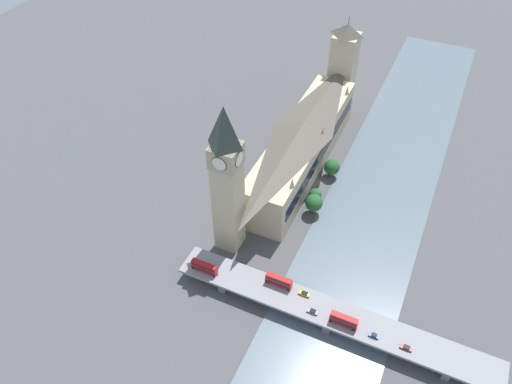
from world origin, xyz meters
The scene contains 16 objects.
ground_plane centered at (0.00, 0.00, 0.00)m, with size 600.00×600.00×0.00m, color #4C4C4F.
river_water centered at (-30.53, 0.00, 0.15)m, with size 49.07×360.00×0.30m, color slate.
parliament_hall centered at (14.04, -8.00, 14.30)m, with size 22.55×107.89×28.75m.
clock_tower centered at (24.14, 55.24, 39.44)m, with size 11.77×11.77×74.36m.
victoria_tower centered at (14.10, -72.99, 25.95)m, with size 14.08×14.08×55.90m.
road_bridge centered at (-30.53, 75.60, 5.06)m, with size 130.14×14.15×6.29m.
double_decker_bus_lead centered at (24.39, 78.41, 8.93)m, with size 11.56×2.49×4.81m.
double_decker_bus_mid centered at (-6.52, 71.99, 8.99)m, with size 11.24×2.55×4.90m.
double_decker_bus_rear centered at (-36.03, 78.56, 9.02)m, with size 10.94×2.55×4.95m.
car_northbound_lead centered at (-17.85, 72.27, 7.02)m, with size 4.71×1.78×1.47m.
car_northbound_mid centered at (-23.66, 78.59, 6.98)m, with size 4.32×1.87×1.41m.
car_northbound_tail centered at (-48.07, 78.85, 6.97)m, with size 3.82×1.75×1.40m.
car_southbound_lead centered at (-60.16, 78.73, 6.94)m, with size 4.57×1.86×1.27m.
tree_embankment_near centered at (-3.18, -7.02, 6.26)m, with size 8.14×8.14×10.35m.
tree_embankment_mid centered at (-3.82, 22.04, 7.03)m, with size 8.43×8.43×11.26m.
tree_embankment_far centered at (-2.14, 15.03, 5.54)m, with size 6.17×6.17×8.65m.
Camera 1 is at (-48.37, 185.52, 175.08)m, focal length 35.00 mm.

